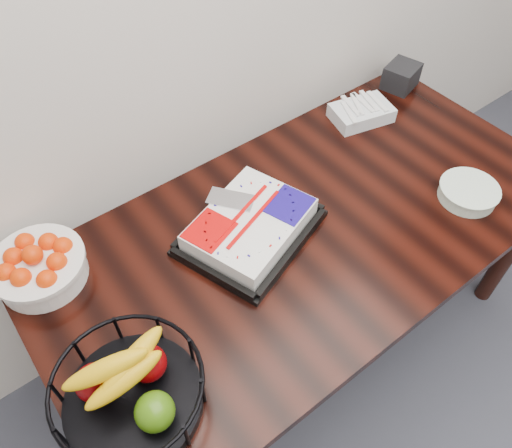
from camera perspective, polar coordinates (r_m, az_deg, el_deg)
table at (r=1.70m, az=6.06°, el=-1.85°), size 1.80×0.90×0.75m
cake_tray at (r=1.56m, az=-0.67°, el=-0.26°), size 0.51×0.45×0.09m
tangerine_bowl at (r=1.57m, az=-23.78°, el=-4.01°), size 0.28×0.28×0.17m
fruit_basket at (r=1.28m, az=-14.26°, el=-17.95°), size 0.36×0.36×0.19m
plate_stack at (r=1.82m, az=23.09°, el=3.33°), size 0.20×0.20×0.05m
fork_bag at (r=2.04m, az=11.95°, el=12.38°), size 0.26×0.20×0.06m
napkin_box at (r=2.24m, az=16.26°, el=15.91°), size 0.16×0.15×0.10m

